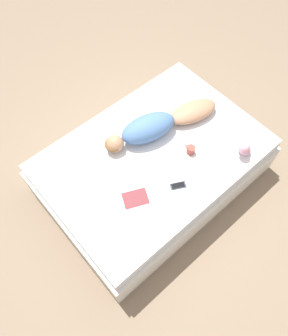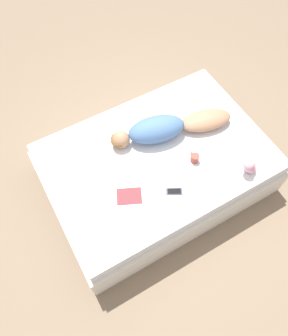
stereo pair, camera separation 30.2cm
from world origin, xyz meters
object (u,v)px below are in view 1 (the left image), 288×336
at_px(open_magazine, 139,211).
at_px(coffee_mug, 191,150).
at_px(person, 158,125).
at_px(cell_phone, 178,186).

xyz_separation_m(open_magazine, coffee_mug, (0.14, -0.77, 0.04)).
xyz_separation_m(person, open_magazine, (-0.53, 0.71, -0.10)).
relative_size(person, cell_phone, 7.84).
xyz_separation_m(person, coffee_mug, (-0.39, -0.06, -0.06)).
distance_m(open_magazine, cell_phone, 0.43).
relative_size(coffee_mug, cell_phone, 0.70).
bearing_deg(cell_phone, open_magazine, 112.09).
bearing_deg(cell_phone, person, 2.50).
bearing_deg(cell_phone, coffee_mug, -33.21).
bearing_deg(open_magazine, cell_phone, -71.48).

